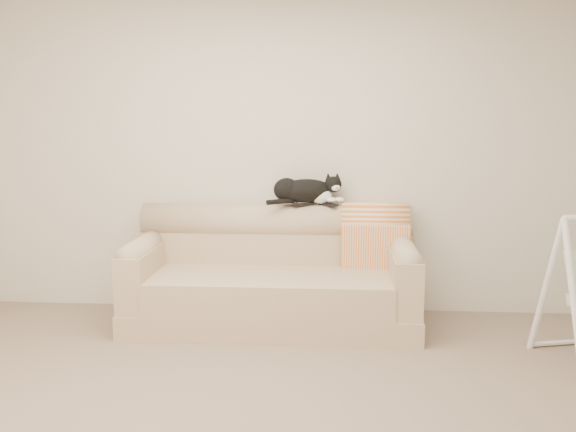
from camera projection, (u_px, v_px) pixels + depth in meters
The scene contains 7 objects.
ground_plane at pixel (251, 417), 3.44m from camera, with size 5.00×5.00×0.00m, color #756252.
room_shell at pixel (248, 130), 3.21m from camera, with size 5.04×4.04×2.60m.
sofa at pixel (273, 278), 4.98m from camera, with size 2.20×0.93×0.90m.
remote_a at pixel (303, 204), 5.09m from camera, with size 0.18×0.14×0.03m.
remote_b at pixel (328, 204), 5.08m from camera, with size 0.16×0.15×0.02m.
tuxedo_cat at pixel (306, 190), 5.09m from camera, with size 0.62×0.38×0.25m.
throw_blanket at pixel (375, 227), 5.09m from camera, with size 0.53×0.38×0.58m.
Camera 1 is at (0.43, -3.21, 1.60)m, focal length 40.00 mm.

